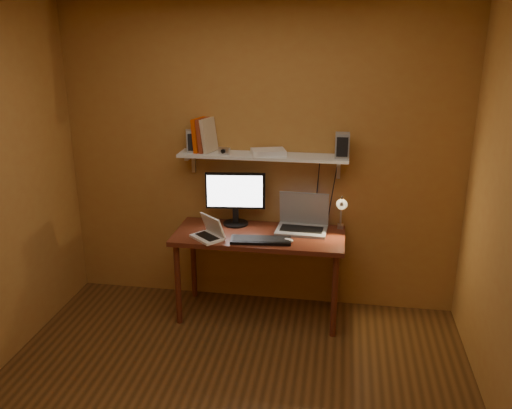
% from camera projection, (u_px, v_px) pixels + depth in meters
% --- Properties ---
extents(room, '(3.44, 3.24, 2.64)m').
position_uv_depth(room, '(218.00, 225.00, 3.10)').
color(room, brown).
rests_on(room, ground).
extents(desk, '(1.40, 0.60, 0.75)m').
position_uv_depth(desk, '(259.00, 243.00, 4.49)').
color(desk, '#5E2616').
rests_on(desk, ground).
extents(wall_shelf, '(1.40, 0.25, 0.21)m').
position_uv_depth(wall_shelf, '(263.00, 156.00, 4.45)').
color(wall_shelf, silver).
rests_on(wall_shelf, room).
extents(monitor, '(0.51, 0.24, 0.46)m').
position_uv_depth(monitor, '(235.00, 196.00, 4.59)').
color(monitor, black).
rests_on(monitor, desk).
extents(laptop, '(0.43, 0.32, 0.31)m').
position_uv_depth(laptop, '(303.00, 220.00, 4.54)').
color(laptop, gray).
rests_on(laptop, desk).
extents(netbook, '(0.31, 0.31, 0.19)m').
position_uv_depth(netbook, '(210.00, 232.00, 4.36)').
color(netbook, white).
rests_on(netbook, desk).
extents(keyboard, '(0.49, 0.20, 0.03)m').
position_uv_depth(keyboard, '(261.00, 240.00, 4.29)').
color(keyboard, black).
rests_on(keyboard, desk).
extents(mouse, '(0.10, 0.07, 0.03)m').
position_uv_depth(mouse, '(288.00, 240.00, 4.28)').
color(mouse, white).
rests_on(mouse, desk).
extents(desk_lamp, '(0.09, 0.23, 0.38)m').
position_uv_depth(desk_lamp, '(341.00, 209.00, 4.41)').
color(desk_lamp, silver).
rests_on(desk_lamp, desk).
extents(speaker_left, '(0.13, 0.13, 0.18)m').
position_uv_depth(speaker_left, '(192.00, 141.00, 4.51)').
color(speaker_left, gray).
rests_on(speaker_left, wall_shelf).
extents(speaker_right, '(0.11, 0.11, 0.20)m').
position_uv_depth(speaker_right, '(342.00, 146.00, 4.30)').
color(speaker_right, gray).
rests_on(speaker_right, wall_shelf).
extents(books, '(0.19, 0.20, 0.28)m').
position_uv_depth(books, '(204.00, 135.00, 4.50)').
color(books, '#CB3D00').
rests_on(books, wall_shelf).
extents(shelf_camera, '(0.10, 0.06, 0.06)m').
position_uv_depth(shelf_camera, '(224.00, 151.00, 4.43)').
color(shelf_camera, silver).
rests_on(shelf_camera, wall_shelf).
extents(router, '(0.31, 0.25, 0.05)m').
position_uv_depth(router, '(268.00, 152.00, 4.42)').
color(router, white).
rests_on(router, wall_shelf).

